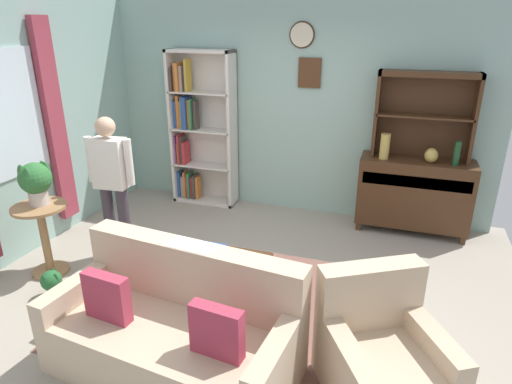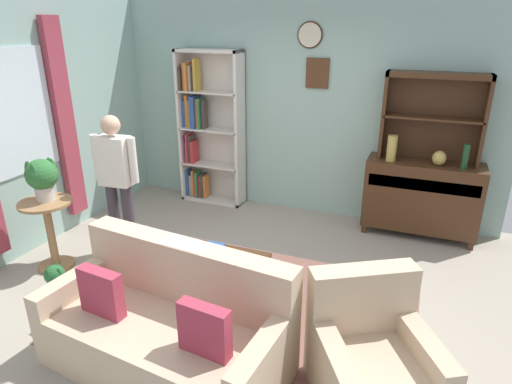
{
  "view_description": "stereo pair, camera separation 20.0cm",
  "coord_description": "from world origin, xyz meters",
  "px_view_note": "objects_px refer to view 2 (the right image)",
  "views": [
    {
      "loc": [
        1.32,
        -3.42,
        2.45
      ],
      "look_at": [
        0.1,
        0.2,
        0.95
      ],
      "focal_mm": 30.85,
      "sensor_mm": 36.0,
      "label": 1
    },
    {
      "loc": [
        1.51,
        -3.36,
        2.45
      ],
      "look_at": [
        0.1,
        0.2,
        0.95
      ],
      "focal_mm": 30.85,
      "sensor_mm": 36.0,
      "label": 2
    }
  ],
  "objects_px": {
    "sideboard_hutch": "(434,105)",
    "vase_round": "(439,158)",
    "sideboard": "(421,195)",
    "bottle_wine": "(466,157)",
    "couch_floral": "(168,329)",
    "vase_tall": "(392,148)",
    "bookshelf": "(206,129)",
    "potted_plant_small": "(55,276)",
    "plant_stand": "(50,227)",
    "potted_plant_large": "(42,176)",
    "person_reading": "(117,177)",
    "coffee_table": "(222,264)",
    "armchair_floral": "(372,364)",
    "book_stack": "(215,249)"
  },
  "relations": [
    {
      "from": "sideboard_hutch",
      "to": "bottle_wine",
      "type": "relative_size",
      "value": 3.98
    },
    {
      "from": "bookshelf",
      "to": "plant_stand",
      "type": "bearing_deg",
      "value": -105.65
    },
    {
      "from": "vase_tall",
      "to": "potted_plant_large",
      "type": "xyz_separation_m",
      "value": [
        -3.15,
        -2.09,
        -0.07
      ]
    },
    {
      "from": "armchair_floral",
      "to": "person_reading",
      "type": "relative_size",
      "value": 0.68
    },
    {
      "from": "coffee_table",
      "to": "sideboard",
      "type": "bearing_deg",
      "value": 51.49
    },
    {
      "from": "couch_floral",
      "to": "book_stack",
      "type": "relative_size",
      "value": 10.36
    },
    {
      "from": "bottle_wine",
      "to": "potted_plant_small",
      "type": "height_order",
      "value": "bottle_wine"
    },
    {
      "from": "bookshelf",
      "to": "plant_stand",
      "type": "height_order",
      "value": "bookshelf"
    },
    {
      "from": "bookshelf",
      "to": "sideboard_hutch",
      "type": "height_order",
      "value": "bookshelf"
    },
    {
      "from": "sideboard",
      "to": "bottle_wine",
      "type": "distance_m",
      "value": 0.68
    },
    {
      "from": "sideboard",
      "to": "plant_stand",
      "type": "relative_size",
      "value": 1.74
    },
    {
      "from": "couch_floral",
      "to": "vase_tall",
      "type": "bearing_deg",
      "value": 66.9
    },
    {
      "from": "potted_plant_large",
      "to": "sideboard_hutch",
      "type": "bearing_deg",
      "value": 32.78
    },
    {
      "from": "sideboard_hutch",
      "to": "potted_plant_small",
      "type": "bearing_deg",
      "value": -140.19
    },
    {
      "from": "person_reading",
      "to": "armchair_floral",
      "type": "bearing_deg",
      "value": -20.67
    },
    {
      "from": "vase_round",
      "to": "armchair_floral",
      "type": "height_order",
      "value": "vase_round"
    },
    {
      "from": "sideboard",
      "to": "bottle_wine",
      "type": "height_order",
      "value": "bottle_wine"
    },
    {
      "from": "bookshelf",
      "to": "armchair_floral",
      "type": "distance_m",
      "value": 4.0
    },
    {
      "from": "vase_round",
      "to": "couch_floral",
      "type": "bearing_deg",
      "value": -121.09
    },
    {
      "from": "book_stack",
      "to": "armchair_floral",
      "type": "bearing_deg",
      "value": -25.52
    },
    {
      "from": "potted_plant_small",
      "to": "book_stack",
      "type": "distance_m",
      "value": 1.59
    },
    {
      "from": "plant_stand",
      "to": "person_reading",
      "type": "xyz_separation_m",
      "value": [
        0.5,
        0.52,
        0.45
      ]
    },
    {
      "from": "person_reading",
      "to": "book_stack",
      "type": "distance_m",
      "value": 1.42
    },
    {
      "from": "couch_floral",
      "to": "coffee_table",
      "type": "xyz_separation_m",
      "value": [
        -0.01,
        0.93,
        0.04
      ]
    },
    {
      "from": "vase_round",
      "to": "potted_plant_small",
      "type": "bearing_deg",
      "value": -143.21
    },
    {
      "from": "sideboard_hutch",
      "to": "vase_round",
      "type": "xyz_separation_m",
      "value": [
        0.13,
        -0.18,
        -0.55
      ]
    },
    {
      "from": "vase_round",
      "to": "person_reading",
      "type": "bearing_deg",
      "value": -152.88
    },
    {
      "from": "couch_floral",
      "to": "plant_stand",
      "type": "bearing_deg",
      "value": 157.75
    },
    {
      "from": "bottle_wine",
      "to": "book_stack",
      "type": "xyz_separation_m",
      "value": [
        -2.11,
        -1.93,
        -0.58
      ]
    },
    {
      "from": "sideboard_hutch",
      "to": "potted_plant_large",
      "type": "xyz_separation_m",
      "value": [
        -3.54,
        -2.28,
        -0.56
      ]
    },
    {
      "from": "person_reading",
      "to": "plant_stand",
      "type": "bearing_deg",
      "value": -133.63
    },
    {
      "from": "sideboard",
      "to": "vase_tall",
      "type": "distance_m",
      "value": 0.69
    },
    {
      "from": "plant_stand",
      "to": "potted_plant_large",
      "type": "xyz_separation_m",
      "value": [
        -0.01,
        0.04,
        0.54
      ]
    },
    {
      "from": "vase_tall",
      "to": "armchair_floral",
      "type": "height_order",
      "value": "vase_tall"
    },
    {
      "from": "armchair_floral",
      "to": "potted_plant_large",
      "type": "relative_size",
      "value": 2.45
    },
    {
      "from": "bookshelf",
      "to": "coffee_table",
      "type": "height_order",
      "value": "bookshelf"
    },
    {
      "from": "bookshelf",
      "to": "vase_tall",
      "type": "height_order",
      "value": "bookshelf"
    },
    {
      "from": "sideboard_hutch",
      "to": "sideboard",
      "type": "bearing_deg",
      "value": -90.0
    },
    {
      "from": "vase_round",
      "to": "bottle_wine",
      "type": "bearing_deg",
      "value": -4.95
    },
    {
      "from": "person_reading",
      "to": "coffee_table",
      "type": "height_order",
      "value": "person_reading"
    },
    {
      "from": "bottle_wine",
      "to": "armchair_floral",
      "type": "height_order",
      "value": "bottle_wine"
    },
    {
      "from": "vase_round",
      "to": "couch_floral",
      "type": "xyz_separation_m",
      "value": [
        -1.76,
        -2.91,
        -0.69
      ]
    },
    {
      "from": "sideboard_hutch",
      "to": "couch_floral",
      "type": "height_order",
      "value": "sideboard_hutch"
    },
    {
      "from": "vase_round",
      "to": "coffee_table",
      "type": "relative_size",
      "value": 0.21
    },
    {
      "from": "plant_stand",
      "to": "coffee_table",
      "type": "bearing_deg",
      "value": 4.6
    },
    {
      "from": "couch_floral",
      "to": "potted_plant_small",
      "type": "height_order",
      "value": "couch_floral"
    },
    {
      "from": "couch_floral",
      "to": "plant_stand",
      "type": "distance_m",
      "value": 2.05
    },
    {
      "from": "couch_floral",
      "to": "armchair_floral",
      "type": "height_order",
      "value": "couch_floral"
    },
    {
      "from": "vase_round",
      "to": "potted_plant_large",
      "type": "bearing_deg",
      "value": -150.18
    },
    {
      "from": "bottle_wine",
      "to": "couch_floral",
      "type": "bearing_deg",
      "value": -124.9
    }
  ]
}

